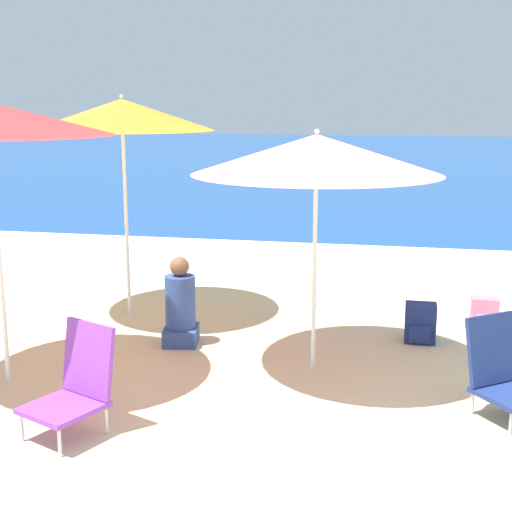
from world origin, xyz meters
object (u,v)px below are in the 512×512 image
backpack_navy (420,323)px  person_seated_near (180,308)px  backpack_pink (484,313)px  beach_chair_purple (76,383)px  beach_chair_navy (501,371)px  beach_umbrella_pink (316,155)px  beach_umbrella_orange (122,115)px

backpack_navy → person_seated_near: bearing=-166.9°
backpack_pink → beach_chair_purple: bearing=-134.8°
beach_chair_navy → person_seated_near: (-2.75, 1.02, 0.01)m
beach_chair_navy → backpack_pink: beach_chair_navy is taller
beach_umbrella_pink → backpack_navy: 2.11m
backpack_navy → beach_umbrella_pink: bearing=-133.6°
beach_umbrella_orange → backpack_navy: bearing=-4.8°
person_seated_near → beach_umbrella_pink: bearing=-28.5°
beach_chair_navy → person_seated_near: person_seated_near is taller
beach_chair_navy → backpack_pink: size_ratio=2.31×
beach_umbrella_orange → beach_chair_navy: (3.58, -1.79, -1.78)m
backpack_pink → beach_umbrella_pink: bearing=-135.1°
beach_chair_purple → backpack_pink: size_ratio=2.42×
person_seated_near → beach_chair_purple: bearing=-104.2°
backpack_pink → backpack_navy: size_ratio=0.83×
beach_umbrella_orange → beach_chair_navy: beach_umbrella_orange is taller
person_seated_near → backpack_navy: size_ratio=2.25×
backpack_pink → backpack_navy: backpack_navy is taller
beach_umbrella_orange → backpack_navy: size_ratio=6.20×
backpack_pink → backpack_navy: 0.88m
beach_chair_navy → beach_chair_purple: beach_chair_purple is taller
beach_umbrella_pink → beach_chair_purple: 2.54m
beach_umbrella_orange → backpack_pink: bearing=5.3°
person_seated_near → backpack_pink: size_ratio=2.71×
beach_chair_navy → beach_umbrella_orange: bearing=115.6°
backpack_pink → backpack_navy: bearing=-137.3°
beach_umbrella_orange → beach_chair_purple: 3.28m
beach_umbrella_orange → person_seated_near: 2.10m
beach_umbrella_pink → backpack_pink: size_ratio=6.54×
person_seated_near → backpack_pink: bearing=11.1°
beach_chair_purple → person_seated_near: 1.92m
beach_chair_purple → backpack_navy: (2.35, 2.43, -0.17)m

